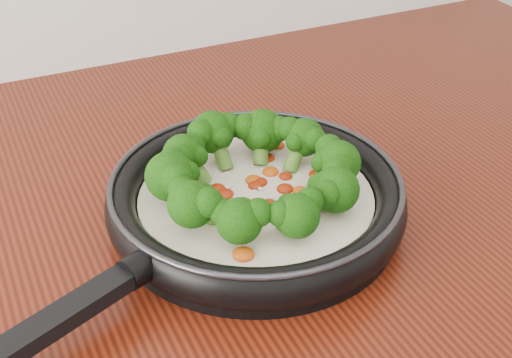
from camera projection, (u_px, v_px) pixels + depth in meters
name	position (u px, v px, depth m)	size (l,w,h in m)	color
skillet	(253.00, 195.00, 0.69)	(0.49, 0.39, 0.09)	black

